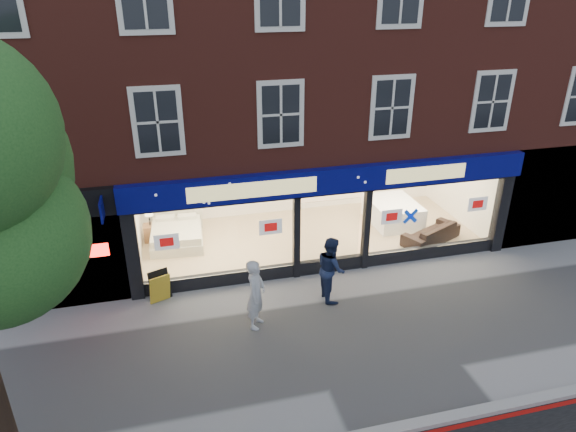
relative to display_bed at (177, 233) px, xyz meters
name	(u,v)px	position (x,y,z in m)	size (l,w,h in m)	color
ground	(370,334)	(4.29, -5.87, -0.42)	(120.00, 120.00, 0.00)	gray
kerb_line	(432,432)	(4.29, -8.97, -0.41)	(60.00, 0.10, 0.01)	#8C0A07
kerb_stone	(428,422)	(4.29, -8.77, -0.36)	(60.00, 0.25, 0.12)	gray
showroom_floor	(309,236)	(4.29, -0.62, -0.37)	(11.00, 4.50, 0.10)	tan
building	(297,22)	(4.27, 1.07, 6.25)	(19.00, 8.26, 10.30)	maroon
display_bed	(177,233)	(0.00, 0.00, 0.00)	(1.78, 2.12, 1.14)	beige
bedside_table	(151,233)	(-0.81, 0.31, -0.05)	(0.45, 0.45, 0.55)	brown
mattress_stack	(393,212)	(7.39, -0.36, 0.06)	(1.55, 1.96, 0.77)	white
sofa	(431,232)	(7.99, -1.97, -0.01)	(2.10, 0.82, 0.61)	black
a_board	(160,287)	(-0.61, -3.17, 0.01)	(0.56, 0.36, 0.87)	gold
pedestrian_grey	(256,294)	(1.68, -4.84, 0.50)	(0.67, 0.44, 1.84)	#B1B3B9
pedestrian_blue	(331,268)	(3.84, -4.12, 0.48)	(0.88, 0.68, 1.81)	#172243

